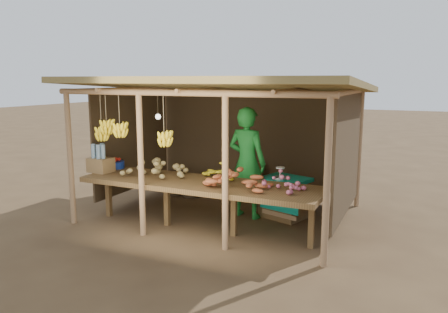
% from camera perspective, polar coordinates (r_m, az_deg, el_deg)
% --- Properties ---
extents(ground, '(60.00, 60.00, 0.00)m').
position_cam_1_polar(ground, '(7.92, 0.00, -7.50)').
color(ground, brown).
rests_on(ground, ground).
extents(stall_structure, '(4.70, 3.50, 2.43)m').
position_cam_1_polar(stall_structure, '(7.64, -0.44, 6.53)').
color(stall_structure, '#A87E56').
rests_on(stall_structure, ground).
extents(counter, '(3.90, 1.05, 0.80)m').
position_cam_1_polar(counter, '(6.90, -3.27, -3.80)').
color(counter, brown).
rests_on(counter, ground).
extents(potato_heap, '(1.16, 0.83, 0.37)m').
position_cam_1_polar(potato_heap, '(7.32, -8.80, -1.13)').
color(potato_heap, '#9D8951').
rests_on(potato_heap, counter).
extents(sweet_potato_heap, '(1.01, 0.75, 0.35)m').
position_cam_1_polar(sweet_potato_heap, '(6.49, 1.61, -2.51)').
color(sweet_potato_heap, '#B4582E').
rests_on(sweet_potato_heap, counter).
extents(onion_heap, '(0.81, 0.65, 0.35)m').
position_cam_1_polar(onion_heap, '(6.33, 7.03, -2.91)').
color(onion_heap, '#C6607B').
rests_on(onion_heap, counter).
extents(banana_pile, '(0.62, 0.44, 0.35)m').
position_cam_1_polar(banana_pile, '(7.12, -0.85, -1.42)').
color(banana_pile, yellow).
rests_on(banana_pile, counter).
extents(tomato_basin, '(0.36, 0.36, 0.19)m').
position_cam_1_polar(tomato_basin, '(8.15, -14.16, -0.94)').
color(tomato_basin, navy).
rests_on(tomato_basin, counter).
extents(bottle_box, '(0.41, 0.34, 0.50)m').
position_cam_1_polar(bottle_box, '(7.86, -15.82, -0.59)').
color(bottle_box, olive).
rests_on(bottle_box, counter).
extents(vendor, '(0.76, 0.56, 1.93)m').
position_cam_1_polar(vendor, '(7.56, 3.02, -0.82)').
color(vendor, '#1B7C2A').
rests_on(vendor, ground).
extents(tarp_crate, '(0.94, 0.87, 0.92)m').
position_cam_1_polar(tarp_crate, '(7.71, 7.88, -5.15)').
color(tarp_crate, brown).
rests_on(tarp_crate, ground).
extents(carton_stack, '(0.96, 0.39, 0.71)m').
position_cam_1_polar(carton_stack, '(8.95, 2.37, -3.36)').
color(carton_stack, olive).
rests_on(carton_stack, ground).
extents(burlap_sacks, '(0.86, 0.45, 0.61)m').
position_cam_1_polar(burlap_sacks, '(9.07, -5.49, -3.55)').
color(burlap_sacks, '#4D3A24').
rests_on(burlap_sacks, ground).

